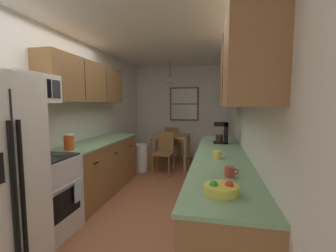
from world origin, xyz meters
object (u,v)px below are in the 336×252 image
at_px(stove_range, 42,196).
at_px(coffee_maker, 223,132).
at_px(trash_bin, 141,158).
at_px(mug_by_coffeemaker, 217,154).
at_px(storage_canister, 69,142).
at_px(table_serving_bowl, 169,134).
at_px(fruit_bowl, 221,188).
at_px(dining_table, 170,140).
at_px(dining_chair_near, 164,151).
at_px(mug_spare, 230,172).
at_px(microwave_over_range, 28,88).
at_px(dining_chair_far, 172,142).

height_order(stove_range, coffee_maker, coffee_maker).
height_order(trash_bin, mug_by_coffeemaker, mug_by_coffeemaker).
bearing_deg(storage_canister, table_serving_bowl, 72.24).
bearing_deg(fruit_bowl, table_serving_bowl, 106.71).
height_order(dining_table, table_serving_bowl, table_serving_bowl).
xyz_separation_m(dining_chair_near, mug_spare, (1.21, -2.80, 0.44)).
distance_m(microwave_over_range, mug_spare, 2.29).
height_order(dining_chair_near, dining_chair_far, same).
bearing_deg(stove_range, trash_bin, 83.66).
xyz_separation_m(dining_table, mug_by_coffeemaker, (1.10, -2.76, 0.32)).
xyz_separation_m(microwave_over_range, fruit_bowl, (2.07, -0.59, -0.75)).
xyz_separation_m(stove_range, storage_canister, (-0.01, 0.52, 0.54)).
bearing_deg(trash_bin, fruit_bowl, -62.80).
bearing_deg(mug_by_coffeemaker, table_serving_bowl, 112.16).
bearing_deg(mug_spare, dining_chair_near, 113.27).
bearing_deg(dining_chair_near, stove_range, -107.81).
height_order(mug_by_coffeemaker, table_serving_bowl, mug_by_coffeemaker).
height_order(stove_range, mug_spare, stove_range).
bearing_deg(stove_range, dining_table, 75.15).
xyz_separation_m(dining_table, mug_spare, (1.19, -3.40, 0.31)).
relative_size(fruit_bowl, table_serving_bowl, 1.40).
height_order(dining_table, dining_chair_near, dining_chair_near).
bearing_deg(dining_chair_near, dining_chair_far, 92.17).
bearing_deg(dining_table, table_serving_bowl, -102.81).
bearing_deg(fruit_bowl, mug_spare, 78.24).
distance_m(dining_table, table_serving_bowl, 0.16).
xyz_separation_m(coffee_maker, mug_by_coffeemaker, (-0.09, -1.04, -0.13)).
bearing_deg(table_serving_bowl, dining_chair_far, 94.33).
height_order(dining_chair_near, trash_bin, dining_chair_near).
distance_m(mug_by_coffeemaker, fruit_bowl, 1.02).
distance_m(microwave_over_range, dining_chair_near, 3.01).
distance_m(microwave_over_range, dining_chair_far, 4.07).
distance_m(dining_chair_near, storage_canister, 2.30).
distance_m(microwave_over_range, table_serving_bowl, 3.41).
xyz_separation_m(microwave_over_range, dining_table, (0.96, 3.19, -1.06)).
bearing_deg(trash_bin, coffee_maker, -34.21).
height_order(dining_chair_near, coffee_maker, coffee_maker).
bearing_deg(dining_chair_far, fruit_bowl, -75.03).
xyz_separation_m(microwave_over_range, coffee_maker, (2.14, 1.47, -0.61)).
distance_m(microwave_over_range, fruit_bowl, 2.28).
relative_size(dining_chair_near, fruit_bowl, 3.79).
height_order(coffee_maker, mug_spare, coffee_maker).
bearing_deg(dining_chair_near, microwave_over_range, -110.05).
distance_m(trash_bin, fruit_bowl, 3.70).
xyz_separation_m(dining_table, fruit_bowl, (1.11, -3.78, 0.30)).
xyz_separation_m(stove_range, table_serving_bowl, (0.84, 3.15, 0.32)).
bearing_deg(dining_table, coffee_maker, -55.53).
xyz_separation_m(dining_chair_near, storage_canister, (-0.84, -2.08, 0.51)).
bearing_deg(trash_bin, table_serving_bowl, 42.73).
height_order(storage_canister, fruit_bowl, storage_canister).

